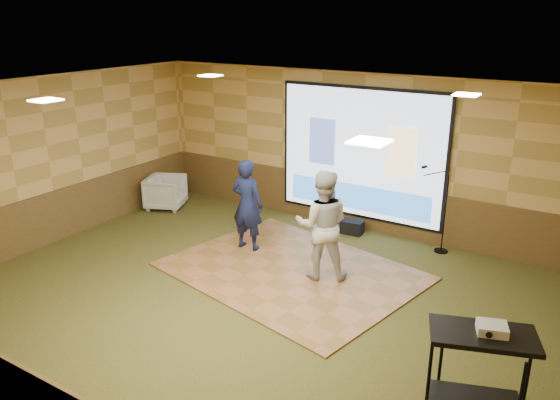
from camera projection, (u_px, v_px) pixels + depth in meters
The scene contains 17 objects.
ground at pixel (259, 303), 7.97m from camera, with size 9.00×9.00×0.00m, color #2D3A1A.
room_shell at pixel (257, 165), 7.28m from camera, with size 9.04×7.04×3.02m.
wainscot_back at pixel (359, 205), 10.60m from camera, with size 9.00×0.04×0.95m, color #54391C.
wainscot_left at pixel (57, 215), 10.05m from camera, with size 0.04×7.00×0.95m, color #54391C.
projector_screen at pixel (360, 155), 10.24m from camera, with size 3.32×0.06×2.52m.
downlight_nw at pixel (210, 76), 9.54m from camera, with size 0.32×0.32×0.02m, color #FFEEBF.
downlight_ne at pixel (467, 95), 7.34m from camera, with size 0.32×0.32×0.02m, color #FFEEBF.
downlight_sw at pixel (46, 100), 6.89m from camera, with size 0.32×0.32×0.02m, color #FFEEBF.
downlight_se at pixel (370, 142), 4.69m from camera, with size 0.32×0.32×0.02m, color #FFEEBF.
dance_floor at pixel (291, 271), 8.92m from camera, with size 3.83×2.92×0.03m, color #9B6039.
player_left at pixel (247, 205), 9.51m from camera, with size 0.60×0.39×1.63m, color #141A3F.
player_right at pixel (322, 225), 8.44m from camera, with size 0.85×0.66×1.75m, color beige.
av_table at pixel (480, 359), 5.41m from camera, with size 1.02×0.53×1.07m.
projector at pixel (492, 328), 5.29m from camera, with size 0.28×0.24×0.09m, color silver.
mic_stand at pixel (440, 225), 9.55m from camera, with size 0.60×0.25×1.53m.
banquet_chair at pixel (166, 192), 11.73m from camera, with size 0.75×0.78×0.71m, color gray.
duffel_bag at pixel (352, 227), 10.44m from camera, with size 0.41×0.28×0.26m, color black.
Camera 1 is at (3.97, -5.81, 4.03)m, focal length 35.00 mm.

